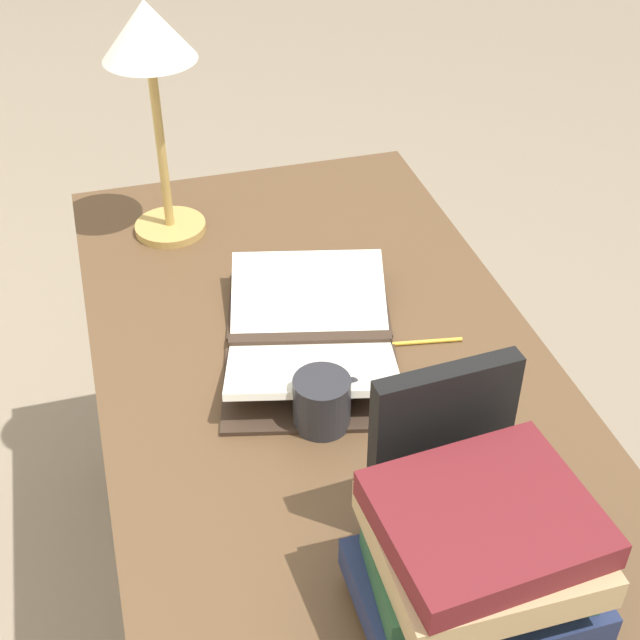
{
  "coord_description": "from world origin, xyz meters",
  "views": [
    {
      "loc": [
        -1.05,
        0.32,
        1.74
      ],
      "look_at": [
        0.05,
        0.0,
        0.85
      ],
      "focal_mm": 50.0,
      "sensor_mm": 36.0,
      "label": 1
    }
  ],
  "objects_px": {
    "coffee_mug": "(323,402)",
    "book_standing_upright": "(441,446)",
    "open_book": "(310,336)",
    "reading_lamp": "(150,54)",
    "book_stack_tall": "(477,565)",
    "pencil": "(413,343)"
  },
  "relations": [
    {
      "from": "book_standing_upright",
      "to": "pencil",
      "type": "height_order",
      "value": "book_standing_upright"
    },
    {
      "from": "book_stack_tall",
      "to": "coffee_mug",
      "type": "relative_size",
      "value": 2.44
    },
    {
      "from": "book_stack_tall",
      "to": "reading_lamp",
      "type": "xyz_separation_m",
      "value": [
        1.0,
        0.23,
        0.27
      ]
    },
    {
      "from": "book_stack_tall",
      "to": "coffee_mug",
      "type": "bearing_deg",
      "value": 12.23
    },
    {
      "from": "book_stack_tall",
      "to": "pencil",
      "type": "height_order",
      "value": "book_stack_tall"
    },
    {
      "from": "pencil",
      "to": "book_standing_upright",
      "type": "bearing_deg",
      "value": 163.85
    },
    {
      "from": "book_standing_upright",
      "to": "pencil",
      "type": "xyz_separation_m",
      "value": [
        0.36,
        -0.1,
        -0.13
      ]
    },
    {
      "from": "reading_lamp",
      "to": "pencil",
      "type": "bearing_deg",
      "value": -144.16
    },
    {
      "from": "coffee_mug",
      "to": "pencil",
      "type": "xyz_separation_m",
      "value": [
        0.14,
        -0.2,
        -0.04
      ]
    },
    {
      "from": "open_book",
      "to": "coffee_mug",
      "type": "distance_m",
      "value": 0.19
    },
    {
      "from": "reading_lamp",
      "to": "book_standing_upright",
      "type": "bearing_deg",
      "value": -163.75
    },
    {
      "from": "open_book",
      "to": "book_stack_tall",
      "type": "bearing_deg",
      "value": -161.26
    },
    {
      "from": "coffee_mug",
      "to": "pencil",
      "type": "relative_size",
      "value": 0.68
    },
    {
      "from": "open_book",
      "to": "book_standing_upright",
      "type": "xyz_separation_m",
      "value": [
        -0.4,
        -0.07,
        0.11
      ]
    },
    {
      "from": "book_standing_upright",
      "to": "open_book",
      "type": "bearing_deg",
      "value": 5.49
    },
    {
      "from": "coffee_mug",
      "to": "book_standing_upright",
      "type": "bearing_deg",
      "value": -155.45
    },
    {
      "from": "reading_lamp",
      "to": "coffee_mug",
      "type": "distance_m",
      "value": 0.72
    },
    {
      "from": "reading_lamp",
      "to": "pencil",
      "type": "distance_m",
      "value": 0.7
    },
    {
      "from": "book_standing_upright",
      "to": "reading_lamp",
      "type": "bearing_deg",
      "value": 12.24
    },
    {
      "from": "reading_lamp",
      "to": "coffee_mug",
      "type": "xyz_separation_m",
      "value": [
        -0.62,
        -0.15,
        -0.33
      ]
    },
    {
      "from": "book_stack_tall",
      "to": "pencil",
      "type": "xyz_separation_m",
      "value": [
        0.52,
        -0.12,
        -0.1
      ]
    },
    {
      "from": "book_standing_upright",
      "to": "pencil",
      "type": "relative_size",
      "value": 1.54
    }
  ]
}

